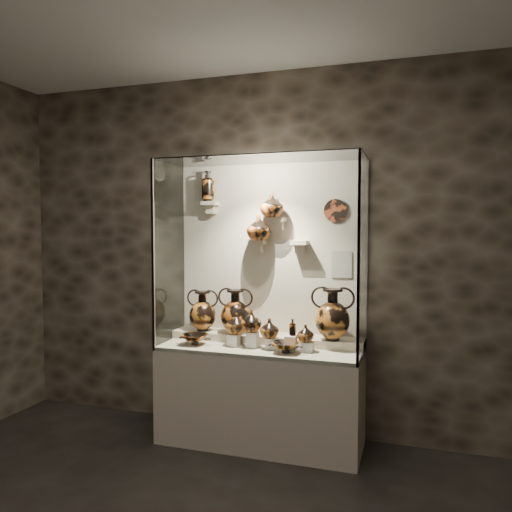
{
  "coord_description": "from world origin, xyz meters",
  "views": [
    {
      "loc": [
        1.23,
        -1.78,
        1.82
      ],
      "look_at": [
        -0.06,
        2.25,
        1.59
      ],
      "focal_mm": 35.0,
      "sensor_mm": 36.0,
      "label": 1
    }
  ],
  "objects": [
    {
      "name": "bracket_ca",
      "position": [
        -0.1,
        2.42,
        1.7
      ],
      "size": [
        0.14,
        0.12,
        0.04
      ],
      "primitive_type": "cube",
      "color": "beige",
      "rests_on": "back_panel"
    },
    {
      "name": "wall_back",
      "position": [
        0.0,
        2.5,
        1.6
      ],
      "size": [
        5.0,
        0.02,
        3.2
      ],
      "primitive_type": "cube",
      "color": "#2B231B",
      "rests_on": "ground"
    },
    {
      "name": "jug_c",
      "position": [
        0.1,
        2.12,
        1.0
      ],
      "size": [
        0.16,
        0.16,
        0.16
      ],
      "primitive_type": "imported",
      "rotation": [
        0.0,
        0.0,
        0.03
      ],
      "color": "#A35E1F",
      "rests_on": "pedestal_c"
    },
    {
      "name": "plinth",
      "position": [
        0.0,
        2.18,
        0.4
      ],
      "size": [
        1.7,
        0.6,
        0.8
      ],
      "primitive_type": "cube",
      "color": "beige",
      "rests_on": "floor"
    },
    {
      "name": "ovoid_vase_b",
      "position": [
        0.05,
        2.37,
        2.02
      ],
      "size": [
        0.25,
        0.25,
        0.21
      ],
      "primitive_type": "imported",
      "rotation": [
        0.0,
        0.0,
        0.29
      ],
      "color": "#AE561E",
      "rests_on": "bracket_cb"
    },
    {
      "name": "pedestal_c",
      "position": [
        0.12,
        2.13,
        0.88
      ],
      "size": [
        0.09,
        0.09,
        0.09
      ],
      "primitive_type": "cube",
      "color": "silver",
      "rests_on": "front_tier"
    },
    {
      "name": "glass_right",
      "position": [
        0.85,
        2.18,
        1.6
      ],
      "size": [
        0.01,
        0.6,
        1.6
      ],
      "primitive_type": "cube",
      "color": "white",
      "rests_on": "plinth"
    },
    {
      "name": "frame_post_left",
      "position": [
        -0.84,
        1.89,
        1.6
      ],
      "size": [
        0.02,
        0.02,
        1.6
      ],
      "primitive_type": "cube",
      "color": "gray",
      "rests_on": "plinth"
    },
    {
      "name": "amphora_right",
      "position": [
        0.59,
        2.3,
        1.12
      ],
      "size": [
        0.46,
        0.46,
        0.43
      ],
      "primitive_type": null,
      "rotation": [
        0.0,
        0.0,
        -0.42
      ],
      "color": "#A35E1F",
      "rests_on": "rear_tier"
    },
    {
      "name": "pedestal_d",
      "position": [
        0.28,
        2.13,
        0.89
      ],
      "size": [
        0.09,
        0.09,
        0.12
      ],
      "primitive_type": "cube",
      "color": "silver",
      "rests_on": "front_tier"
    },
    {
      "name": "jug_b",
      "position": [
        -0.06,
        2.14,
        1.05
      ],
      "size": [
        0.18,
        0.18,
        0.18
      ],
      "primitive_type": "imported",
      "rotation": [
        0.0,
        0.0,
        0.0
      ],
      "color": "#AE561E",
      "rests_on": "pedestal_b"
    },
    {
      "name": "ovoid_vase_a",
      "position": [
        -0.07,
        2.36,
        1.83
      ],
      "size": [
        0.27,
        0.27,
        0.22
      ],
      "primitive_type": "imported",
      "rotation": [
        0.0,
        0.0,
        0.36
      ],
      "color": "#AE561E",
      "rests_on": "bracket_ca"
    },
    {
      "name": "wall_plate",
      "position": [
        0.58,
        2.47,
        1.97
      ],
      "size": [
        0.2,
        0.02,
        0.2
      ],
      "primitive_type": "cylinder",
      "rotation": [
        1.57,
        0.0,
        0.0
      ],
      "color": "#973D1D",
      "rests_on": "back_panel"
    },
    {
      "name": "bracket_cc",
      "position": [
        0.28,
        2.42,
        1.7
      ],
      "size": [
        0.14,
        0.12,
        0.04
      ],
      "primitive_type": "cube",
      "color": "beige",
      "rests_on": "back_panel"
    },
    {
      "name": "jug_a",
      "position": [
        -0.2,
        2.15,
        1.02
      ],
      "size": [
        0.2,
        0.2,
        0.18
      ],
      "primitive_type": "imported",
      "rotation": [
        0.0,
        0.0,
        0.13
      ],
      "color": "#A35E1F",
      "rests_on": "pedestal_a"
    },
    {
      "name": "lekythos_small",
      "position": [
        0.29,
        2.14,
        1.03
      ],
      "size": [
        0.07,
        0.07,
        0.15
      ],
      "primitive_type": null,
      "rotation": [
        0.0,
        0.0,
        -0.11
      ],
      "color": "#AE561E",
      "rests_on": "pedestal_d"
    },
    {
      "name": "amphora_mid",
      "position": [
        -0.27,
        2.31,
        1.09
      ],
      "size": [
        0.37,
        0.37,
        0.39
      ],
      "primitive_type": null,
      "rotation": [
        0.0,
        0.0,
        -0.22
      ],
      "color": "#AE561E",
      "rests_on": "rear_tier"
    },
    {
      "name": "rear_tier",
      "position": [
        0.0,
        2.35,
        0.85
      ],
      "size": [
        1.7,
        0.25,
        0.1
      ],
      "primitive_type": "cube",
      "color": "#C0B395",
      "rests_on": "plinth"
    },
    {
      "name": "glass_top",
      "position": [
        0.0,
        2.18,
        2.4
      ],
      "size": [
        1.7,
        0.6,
        0.01
      ],
      "primitive_type": "cube",
      "color": "white",
      "rests_on": "back_panel"
    },
    {
      "name": "pedestal_a",
      "position": [
        -0.22,
        2.13,
        0.88
      ],
      "size": [
        0.09,
        0.09,
        0.1
      ],
      "primitive_type": "cube",
      "color": "silver",
      "rests_on": "front_tier"
    },
    {
      "name": "back_panel",
      "position": [
        0.0,
        2.5,
        1.6
      ],
      "size": [
        1.7,
        0.03,
        1.6
      ],
      "primitive_type": "cube",
      "color": "beige",
      "rests_on": "plinth"
    },
    {
      "name": "bracket_cb",
      "position": [
        0.1,
        2.42,
        1.9
      ],
      "size": [
        0.1,
        0.12,
        0.04
      ],
      "primitive_type": "cube",
      "color": "beige",
      "rests_on": "back_panel"
    },
    {
      "name": "jug_e",
      "position": [
        0.4,
        2.13,
        0.98
      ],
      "size": [
        0.17,
        0.17,
        0.14
      ],
      "primitive_type": "imported",
      "rotation": [
        0.0,
        0.0,
        0.28
      ],
      "color": "#A35E1F",
      "rests_on": "pedestal_e"
    },
    {
      "name": "lekythos_tall",
      "position": [
        -0.56,
        2.4,
        2.22
      ],
      "size": [
        0.13,
        0.13,
        0.31
      ],
      "primitive_type": null,
      "rotation": [
        0.0,
        0.0,
        -0.06
      ],
      "color": "#A35E1F",
      "rests_on": "bracket_ul"
    },
    {
      "name": "front_tier",
      "position": [
        0.0,
        2.18,
        0.82
      ],
      "size": [
        1.68,
        0.58,
        0.03
      ],
      "primitive_type": "cube",
      "color": "#C0B395",
      "rests_on": "plinth"
    },
    {
      "name": "glass_front",
      "position": [
        0.0,
        1.88,
        1.6
      ],
      "size": [
        1.7,
        0.01,
        1.6
      ],
      "primitive_type": "cube",
      "color": "white",
      "rests_on": "plinth"
    },
    {
      "name": "frame_post_right",
      "position": [
        0.84,
        1.89,
        1.6
      ],
      "size": [
        0.02,
        0.02,
        1.6
      ],
      "primitive_type": "cube",
      "color": "gray",
      "rests_on": "plinth"
    },
    {
      "name": "bracket_ul",
      "position": [
        -0.55,
        2.42,
        2.05
      ],
      "size": [
        0.14,
        0.12,
        0.04
      ],
      "primitive_type": "cube",
      "color": "beige",
      "rests_on": "back_panel"
    },
    {
      "name": "amphora_left",
      "position": [
        -0.59,
        2.33,
        1.08
      ],
      "size": [
        0.32,
        0.32,
        0.36
      ],
      "primitive_type": null,
      "rotation": [
        0.0,
        0.0,
        -0.13
      ],
      "color": "#A35E1F",
      "rests_on": "rear_tier"
    },
    {
      "name": "info_placard",
      "position": [
        0.64,
        2.47,
        1.52
      ],
      "size": [
        0.17,
        0.01,
        0.23
      ],
      "primitive_type": "cube",
      "color": "beige",
      "rests_on": "back_panel"
    },
    {
      "name": "pedestal_e",
      "position": [
        0.42,
        2.13,
        0.87
      ],
      "size": [
        0.09,
        0.09,
        0.08
      ],
      "primitive_type": "cube",
      "color": "silver",
      "rests_on": "front_tier"
    },
    {
      "name": "pedestal_b",
      "position": [
        -0.05,
        2.13,
        0.9
      ],
      "size": [
        0.09,
        0.09,
        0.13
      ],
      "primitive_type": "cube",
      "color": "silver",
      "rests_on": "front_tier"
    },
    {
      "name": "glass_left",
      "position": [
        -0.85,
        2.18,
        1.6
      ],
      "size": [
        0.01,
        0.6,
        1.6
      ],
      "primitive_type": "cube",
      "color": "white",
      "rests_on": "plinth"
    },
    {
      "name": "kylix_right",
      "position": [
        0.26,
        2.03,
        0.88
      ],
      "size": [
        0.3,
        0.26,
        0.11
      ],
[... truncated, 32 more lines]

